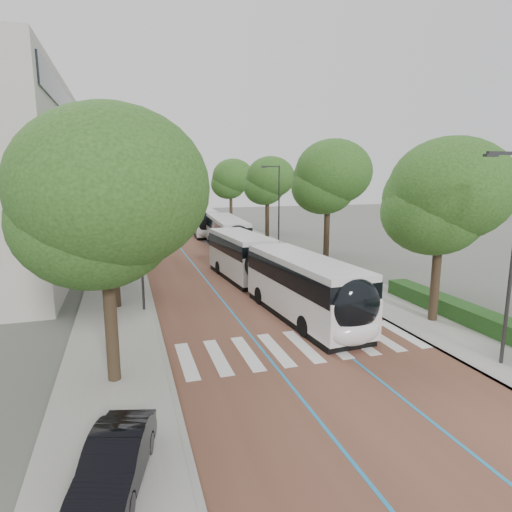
{
  "coord_description": "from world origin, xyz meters",
  "views": [
    {
      "loc": [
        -6.87,
        -15.0,
        7.28
      ],
      "look_at": [
        0.72,
        9.51,
        2.4
      ],
      "focal_mm": 30.0,
      "sensor_mm": 36.0,
      "label": 1
    }
  ],
  "objects": [
    {
      "name": "ground",
      "position": [
        0.0,
        0.0,
        0.0
      ],
      "size": [
        160.0,
        160.0,
        0.0
      ],
      "primitive_type": "plane",
      "color": "#51544C",
      "rests_on": "ground"
    },
    {
      "name": "road",
      "position": [
        0.0,
        40.0,
        0.01
      ],
      "size": [
        11.0,
        140.0,
        0.02
      ],
      "primitive_type": "cube",
      "color": "brown",
      "rests_on": "ground"
    },
    {
      "name": "sidewalk_left",
      "position": [
        -7.5,
        40.0,
        0.06
      ],
      "size": [
        4.0,
        140.0,
        0.12
      ],
      "primitive_type": "cube",
      "color": "gray",
      "rests_on": "ground"
    },
    {
      "name": "sidewalk_right",
      "position": [
        7.5,
        40.0,
        0.06
      ],
      "size": [
        4.0,
        140.0,
        0.12
      ],
      "primitive_type": "cube",
      "color": "gray",
      "rests_on": "ground"
    },
    {
      "name": "kerb_left",
      "position": [
        -5.6,
        40.0,
        0.06
      ],
      "size": [
        0.2,
        140.0,
        0.14
      ],
      "primitive_type": "cube",
      "color": "gray",
      "rests_on": "ground"
    },
    {
      "name": "kerb_right",
      "position": [
        5.6,
        40.0,
        0.06
      ],
      "size": [
        0.2,
        140.0,
        0.14
      ],
      "primitive_type": "cube",
      "color": "gray",
      "rests_on": "ground"
    },
    {
      "name": "zebra_crossing",
      "position": [
        0.2,
        1.0,
        0.03
      ],
      "size": [
        10.55,
        3.6,
        0.01
      ],
      "color": "silver",
      "rests_on": "ground"
    },
    {
      "name": "lane_line_left",
      "position": [
        -1.6,
        40.0,
        0.02
      ],
      "size": [
        0.12,
        126.0,
        0.01
      ],
      "primitive_type": "cube",
      "color": "teal",
      "rests_on": "road"
    },
    {
      "name": "lane_line_right",
      "position": [
        1.6,
        40.0,
        0.02
      ],
      "size": [
        0.12,
        126.0,
        0.01
      ],
      "primitive_type": "cube",
      "color": "teal",
      "rests_on": "road"
    },
    {
      "name": "hedge",
      "position": [
        9.1,
        0.0,
        0.52
      ],
      "size": [
        1.2,
        14.0,
        0.8
      ],
      "primitive_type": "cube",
      "color": "#1C3E15",
      "rests_on": "sidewalk_right"
    },
    {
      "name": "streetlight_near",
      "position": [
        6.62,
        -3.0,
        4.82
      ],
      "size": [
        1.82,
        0.2,
        8.0
      ],
      "color": "#303033",
      "rests_on": "sidewalk_right"
    },
    {
      "name": "streetlight_far",
      "position": [
        6.62,
        22.0,
        4.82
      ],
      "size": [
        1.82,
        0.2,
        8.0
      ],
      "color": "#303033",
      "rests_on": "sidewalk_right"
    },
    {
      "name": "lamp_post_left",
      "position": [
        -6.1,
        8.0,
        4.12
      ],
      "size": [
        0.14,
        0.14,
        8.0
      ],
      "primitive_type": "cylinder",
      "color": "#303033",
      "rests_on": "sidewalk_left"
    },
    {
      "name": "trees_left",
      "position": [
        -7.5,
        25.5,
        6.84
      ],
      "size": [
        6.37,
        61.34,
        9.86
      ],
      "color": "black",
      "rests_on": "ground"
    },
    {
      "name": "trees_right",
      "position": [
        7.7,
        21.46,
        6.43
      ],
      "size": [
        5.79,
        47.77,
        9.29
      ],
      "color": "black",
      "rests_on": "ground"
    },
    {
      "name": "lead_bus",
      "position": [
        1.38,
        8.24,
        1.63
      ],
      "size": [
        3.94,
        18.53,
        3.2
      ],
      "rotation": [
        0.0,
        0.0,
        0.08
      ],
      "color": "black",
      "rests_on": "ground"
    },
    {
      "name": "bus_queued_0",
      "position": [
        2.58,
        24.87,
        1.62
      ],
      "size": [
        3.33,
        12.54,
        3.2
      ],
      "rotation": [
        0.0,
        0.0,
        -0.07
      ],
      "color": "silver",
      "rests_on": "ground"
    },
    {
      "name": "bus_queued_1",
      "position": [
        2.46,
        37.6,
        1.62
      ],
      "size": [
        3.3,
        12.53,
        3.2
      ],
      "rotation": [
        0.0,
        0.0,
        -0.06
      ],
      "color": "silver",
      "rests_on": "ground"
    },
    {
      "name": "parked_car",
      "position": [
        -7.38,
        -5.53,
        0.72
      ],
      "size": [
        2.14,
        3.86,
        1.21
      ],
      "primitive_type": "imported",
      "rotation": [
        0.0,
        0.0,
        -0.25
      ],
      "color": "black",
      "rests_on": "sidewalk_left"
    }
  ]
}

